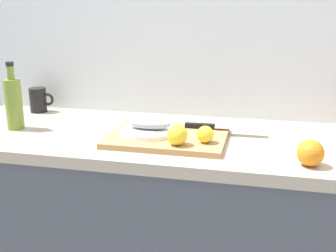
{
  "coord_description": "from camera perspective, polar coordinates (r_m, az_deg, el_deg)",
  "views": [
    {
      "loc": [
        0.21,
        -1.41,
        1.35
      ],
      "look_at": [
        -0.11,
        -0.05,
        0.95
      ],
      "focal_mm": 44.21,
      "sensor_mm": 36.0,
      "label": 1
    }
  ],
  "objects": [
    {
      "name": "back_wall",
      "position": [
        1.75,
        6.43,
        12.63
      ],
      "size": [
        3.2,
        0.05,
        2.5
      ],
      "primitive_type": "cube",
      "color": "silver",
      "rests_on": "ground_plane"
    },
    {
      "name": "kitchen_counter",
      "position": [
        1.69,
        4.17,
        -16.28
      ],
      "size": [
        2.0,
        0.6,
        0.9
      ],
      "color": "#4C5159",
      "rests_on": "ground_plane"
    },
    {
      "name": "cutting_board",
      "position": [
        1.46,
        0.0,
        -1.51
      ],
      "size": [
        0.41,
        0.32,
        0.02
      ],
      "primitive_type": "cube",
      "color": "tan",
      "rests_on": "kitchen_counter"
    },
    {
      "name": "white_plate",
      "position": [
        1.47,
        -2.57,
        -0.67
      ],
      "size": [
        0.2,
        0.2,
        0.01
      ],
      "primitive_type": "cylinder",
      "color": "white",
      "rests_on": "cutting_board"
    },
    {
      "name": "fish_fillet",
      "position": [
        1.47,
        -2.58,
        0.28
      ],
      "size": [
        0.15,
        0.07,
        0.04
      ],
      "primitive_type": "ellipsoid",
      "color": "gray",
      "rests_on": "white_plate"
    },
    {
      "name": "chef_knife",
      "position": [
        1.53,
        6.39,
        -0.09
      ],
      "size": [
        0.29,
        0.04,
        0.02
      ],
      "rotation": [
        0.0,
        0.0,
        0.03
      ],
      "color": "silver",
      "rests_on": "cutting_board"
    },
    {
      "name": "lemon_0",
      "position": [
        1.37,
        5.17,
        -1.15
      ],
      "size": [
        0.06,
        0.06,
        0.06
      ],
      "primitive_type": "sphere",
      "color": "yellow",
      "rests_on": "cutting_board"
    },
    {
      "name": "lemon_1",
      "position": [
        1.34,
        1.27,
        -1.24
      ],
      "size": [
        0.07,
        0.07,
        0.07
      ],
      "primitive_type": "sphere",
      "color": "yellow",
      "rests_on": "cutting_board"
    },
    {
      "name": "olive_oil_bottle",
      "position": [
        1.68,
        -20.51,
        3.04
      ],
      "size": [
        0.06,
        0.06,
        0.26
      ],
      "color": "olive",
      "rests_on": "kitchen_counter"
    },
    {
      "name": "coffee_mug_1",
      "position": [
        1.93,
        -17.41,
        3.46
      ],
      "size": [
        0.11,
        0.07,
        0.11
      ],
      "color": "black",
      "rests_on": "kitchen_counter"
    },
    {
      "name": "orange_3",
      "position": [
        1.28,
        19.05,
        -3.55
      ],
      "size": [
        0.08,
        0.08,
        0.08
      ],
      "primitive_type": "sphere",
      "color": "orange",
      "rests_on": "kitchen_counter"
    }
  ]
}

